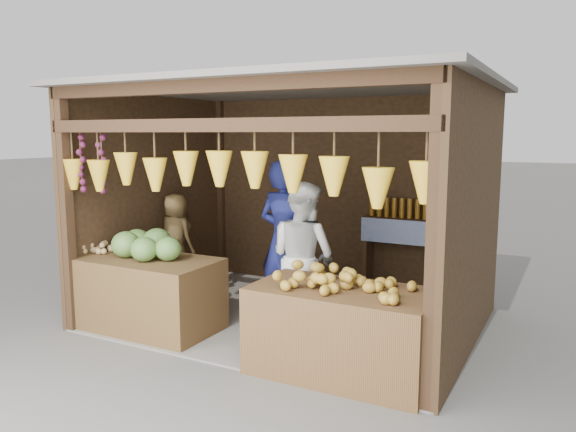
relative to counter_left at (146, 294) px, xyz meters
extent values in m
plane|color=#514F49|center=(1.25, 1.03, -0.40)|extent=(80.00, 80.00, 0.00)
cube|color=slate|center=(1.25, 1.03, -0.39)|extent=(4.00, 3.00, 0.02)
cube|color=black|center=(1.25, 2.53, 0.90)|extent=(4.00, 0.06, 2.60)
cube|color=black|center=(-0.75, 1.03, 0.90)|extent=(0.06, 3.00, 2.60)
cube|color=black|center=(3.25, 1.03, 0.90)|extent=(0.06, 3.00, 2.60)
cube|color=#605B54|center=(1.25, 1.03, 2.23)|extent=(4.30, 3.30, 0.06)
cube|color=black|center=(-0.69, -0.41, 0.90)|extent=(0.11, 0.11, 2.60)
cube|color=black|center=(3.19, -0.41, 0.90)|extent=(0.11, 0.11, 2.60)
cube|color=black|center=(-0.69, 2.47, 0.90)|extent=(0.11, 0.11, 2.60)
cube|color=black|center=(3.19, 2.47, 0.90)|extent=(0.11, 0.11, 2.60)
cube|color=black|center=(1.25, -0.41, 1.80)|extent=(4.00, 0.12, 0.12)
cube|color=black|center=(1.25, -0.41, 2.14)|extent=(4.00, 0.12, 0.12)
cube|color=#382314|center=(2.30, 2.33, 0.65)|extent=(1.25, 0.30, 0.05)
cube|color=#382314|center=(1.71, 2.33, 0.13)|extent=(0.05, 0.28, 1.05)
cube|color=#382314|center=(2.88, 2.33, 0.13)|extent=(0.05, 0.28, 1.05)
cube|color=blue|center=(2.30, 2.17, 0.52)|extent=(1.25, 0.02, 0.30)
cube|color=#50361A|center=(0.00, 0.00, 0.00)|extent=(1.59, 0.85, 0.79)
cube|color=#482F18|center=(2.34, -0.10, 0.00)|extent=(1.60, 0.85, 0.78)
cube|color=black|center=(-0.40, 1.03, -0.26)|extent=(0.28, 0.28, 0.27)
imported|color=#151A51|center=(1.21, 0.96, 0.53)|extent=(0.74, 0.55, 1.85)
imported|color=silver|center=(1.54, 0.74, 0.42)|extent=(0.95, 0.84, 1.63)
imported|color=brown|center=(-0.40, 1.03, 0.43)|extent=(0.61, 0.46, 1.11)
camera|label=1|loc=(4.12, -4.54, 1.73)|focal=35.00mm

